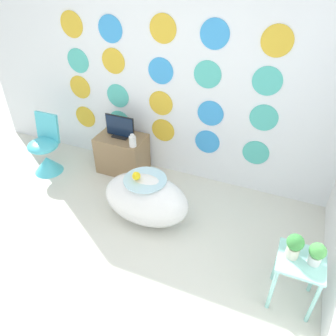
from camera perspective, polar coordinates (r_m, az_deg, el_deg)
The scene contains 11 objects.
ground_plane at distance 3.18m, azimuth -16.25°, elevation -19.46°, with size 12.00×12.00×0.00m, color silver.
wall_back_dotted at distance 3.78m, azimuth -1.05°, elevation 16.45°, with size 5.06×0.05×2.60m.
bathtub at distance 3.44m, azimuth -3.83°, elevation -5.46°, with size 0.92×0.53×0.56m.
rubber_duck at distance 3.22m, azimuth -5.57°, elevation -1.33°, with size 0.08×0.09×0.10m.
chair at distance 4.45m, azimuth -20.47°, elevation 2.27°, with size 0.38×0.38×0.76m.
tv_cabinet at distance 4.23m, azimuth -7.95°, elevation 2.50°, with size 0.60×0.41×0.49m.
tv at distance 4.05m, azimuth -8.37°, elevation 6.94°, with size 0.38×0.12×0.28m.
vase at distance 3.86m, azimuth -6.18°, elevation 4.68°, with size 0.09×0.09×0.16m.
side_table at distance 2.88m, azimuth 21.78°, elevation -16.03°, with size 0.36×0.35×0.50m.
potted_plant_left at distance 2.71m, azimuth 21.17°, elevation -12.44°, with size 0.13×0.13×0.22m.
potted_plant_right at distance 2.73m, azimuth 24.51°, elevation -13.34°, with size 0.13×0.13×0.19m.
Camera 1 is at (1.44, -1.27, 2.53)m, focal length 35.00 mm.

